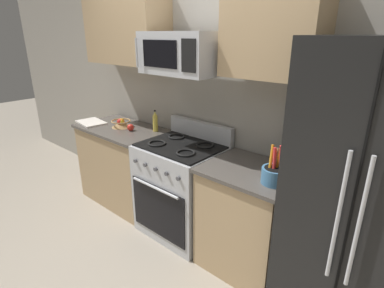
{
  "coord_description": "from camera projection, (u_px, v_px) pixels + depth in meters",
  "views": [
    {
      "loc": [
        1.82,
        -1.23,
        1.91
      ],
      "look_at": [
        0.25,
        0.56,
        1.03
      ],
      "focal_mm": 28.41,
      "sensor_mm": 36.0,
      "label": 1
    }
  ],
  "objects": [
    {
      "name": "counter_right",
      "position": [
        248.0,
        219.0,
        2.52
      ],
      "size": [
        0.72,
        0.63,
        0.91
      ],
      "color": "tan",
      "rests_on": "ground"
    },
    {
      "name": "bottle_oil",
      "position": [
        155.0,
        122.0,
        3.23
      ],
      "size": [
        0.05,
        0.05,
        0.23
      ],
      "color": "gold",
      "rests_on": "counter_left"
    },
    {
      "name": "wall_back",
      "position": [
        207.0,
        99.0,
        2.96
      ],
      "size": [
        8.0,
        0.1,
        2.6
      ],
      "primitive_type": "cube",
      "color": "#9E998E",
      "rests_on": "ground"
    },
    {
      "name": "upper_cabinets_left",
      "position": [
        126.0,
        29.0,
        3.16
      ],
      "size": [
        1.04,
        0.34,
        0.7
      ],
      "color": "tan"
    },
    {
      "name": "microwave",
      "position": [
        182.0,
        53.0,
        2.56
      ],
      "size": [
        0.7,
        0.44,
        0.35
      ],
      "color": "#B2B5BA"
    },
    {
      "name": "ground_plane",
      "position": [
        128.0,
        265.0,
        2.65
      ],
      "size": [
        16.0,
        16.0,
        0.0
      ],
      "primitive_type": "plane",
      "color": "gray"
    },
    {
      "name": "refrigerator",
      "position": [
        365.0,
        201.0,
        1.84
      ],
      "size": [
        0.83,
        0.74,
        1.9
      ],
      "color": "black",
      "rests_on": "ground"
    },
    {
      "name": "cutting_board",
      "position": [
        91.0,
        122.0,
        3.56
      ],
      "size": [
        0.38,
        0.29,
        0.02
      ],
      "primitive_type": "cube",
      "rotation": [
        0.0,
        0.0,
        -0.13
      ],
      "color": "silver",
      "rests_on": "counter_left"
    },
    {
      "name": "counter_left",
      "position": [
        124.0,
        165.0,
        3.55
      ],
      "size": [
        1.05,
        0.63,
        0.91
      ],
      "color": "tan",
      "rests_on": "ground"
    },
    {
      "name": "fruit_basket",
      "position": [
        121.0,
        123.0,
        3.39
      ],
      "size": [
        0.22,
        0.22,
        0.1
      ],
      "color": "#9E7A4C",
      "rests_on": "counter_left"
    },
    {
      "name": "upper_cabinets_right",
      "position": [
        274.0,
        27.0,
        2.12
      ],
      "size": [
        0.71,
        0.34,
        0.7
      ],
      "color": "tan"
    },
    {
      "name": "apple_loose",
      "position": [
        131.0,
        127.0,
        3.27
      ],
      "size": [
        0.07,
        0.07,
        0.07
      ],
      "primitive_type": "sphere",
      "color": "red",
      "rests_on": "counter_left"
    },
    {
      "name": "utensil_crock",
      "position": [
        275.0,
        174.0,
        2.12
      ],
      "size": [
        0.19,
        0.19,
        0.34
      ],
      "color": "teal",
      "rests_on": "counter_right"
    },
    {
      "name": "range_oven",
      "position": [
        182.0,
        188.0,
        2.98
      ],
      "size": [
        0.76,
        0.67,
        1.09
      ],
      "color": "#B2B5BA",
      "rests_on": "ground"
    }
  ]
}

